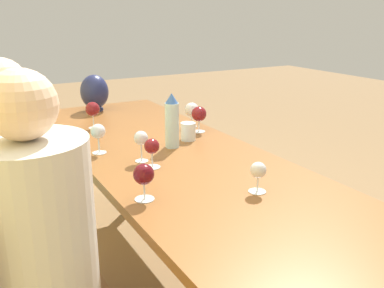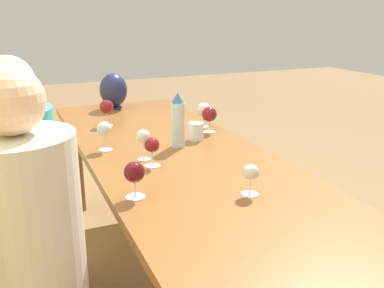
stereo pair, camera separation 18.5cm
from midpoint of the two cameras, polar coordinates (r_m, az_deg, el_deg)
name	(u,v)px [view 1 (the left image)]	position (r m, az deg, el deg)	size (l,w,h in m)	color
dining_table	(173,169)	(2.06, -5.08, -3.35)	(2.50, 0.82, 0.76)	brown
water_bottle	(172,121)	(2.10, -5.22, 3.00)	(0.07, 0.07, 0.27)	#ADCCD6
water_tumbler	(188,131)	(2.24, -2.88, 1.66)	(0.08, 0.08, 0.09)	silver
vase	(94,92)	(2.98, -14.64, 6.69)	(0.19, 0.19, 0.24)	#1E234C
wine_glass_0	(258,171)	(1.59, 5.55, -3.71)	(0.07, 0.07, 0.12)	silver
wine_glass_1	(93,109)	(2.53, -15.17, 4.45)	(0.08, 0.08, 0.15)	silver
wine_glass_2	(192,110)	(2.48, -2.17, 4.52)	(0.08, 0.08, 0.14)	silver
wine_glass_3	(152,147)	(1.84, -8.24, -0.49)	(0.07, 0.07, 0.13)	silver
wine_glass_4	(141,139)	(1.92, -9.56, 0.61)	(0.06, 0.06, 0.14)	silver
wine_glass_5	(98,132)	(2.08, -14.93, 1.49)	(0.07, 0.07, 0.14)	silver
wine_glass_6	(199,114)	(2.37, -1.29, 3.94)	(0.08, 0.08, 0.14)	silver
wine_glass_7	(144,175)	(1.54, -9.90, -4.18)	(0.08, 0.08, 0.14)	silver
chair_far	(3,233)	(2.11, -26.27, -10.62)	(0.44, 0.44, 0.88)	brown
person_near	(44,250)	(1.53, -22.56, -13.07)	(0.37, 0.37, 1.26)	#2D2D38
person_far	(17,190)	(2.04, -24.72, -5.64)	(0.34, 0.34, 1.23)	#2D2D38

